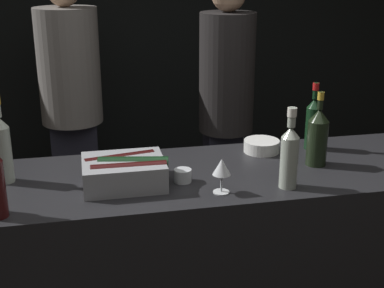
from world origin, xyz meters
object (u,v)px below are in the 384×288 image
(candle_votive, at_px, (183,175))
(ice_bin_with_bottles, at_px, (125,170))
(rose_wine_bottle, at_px, (2,147))
(red_wine_bottle_burgundy, at_px, (313,122))
(person_in_hoodie, at_px, (226,104))
(bowl_white, at_px, (262,146))
(person_blond_tee, at_px, (71,98))
(wine_glass, at_px, (222,168))
(champagne_bottle, at_px, (318,136))
(white_wine_bottle, at_px, (289,154))

(candle_votive, bearing_deg, ice_bin_with_bottles, 175.57)
(rose_wine_bottle, bearing_deg, red_wine_bottle_burgundy, 4.88)
(rose_wine_bottle, bearing_deg, person_in_hoodie, 42.03)
(bowl_white, height_order, red_wine_bottle_burgundy, red_wine_bottle_burgundy)
(candle_votive, bearing_deg, person_blond_tee, 105.40)
(candle_votive, bearing_deg, red_wine_bottle_burgundy, 21.56)
(bowl_white, distance_m, person_in_hoodie, 0.99)
(rose_wine_bottle, bearing_deg, candle_votive, -11.99)
(wine_glass, bearing_deg, ice_bin_with_bottles, 156.78)
(champagne_bottle, relative_size, person_blond_tee, 0.18)
(red_wine_bottle_burgundy, xyz_separation_m, person_in_hoodie, (-0.15, 0.99, -0.17))
(white_wine_bottle, height_order, champagne_bottle, champagne_bottle)
(candle_votive, relative_size, red_wine_bottle_burgundy, 0.22)
(ice_bin_with_bottles, xyz_separation_m, rose_wine_bottle, (-0.47, 0.13, 0.09))
(rose_wine_bottle, relative_size, champagne_bottle, 1.11)
(white_wine_bottle, height_order, red_wine_bottle_burgundy, white_wine_bottle)
(champagne_bottle, height_order, person_blond_tee, person_blond_tee)
(ice_bin_with_bottles, height_order, candle_votive, ice_bin_with_bottles)
(ice_bin_with_bottles, height_order, person_blond_tee, person_blond_tee)
(rose_wine_bottle, distance_m, person_blond_tee, 1.52)
(wine_glass, height_order, red_wine_bottle_burgundy, red_wine_bottle_burgundy)
(ice_bin_with_bottles, relative_size, white_wine_bottle, 1.06)
(ice_bin_with_bottles, relative_size, person_in_hoodie, 0.19)
(red_wine_bottle_burgundy, bearing_deg, ice_bin_with_bottles, -164.62)
(red_wine_bottle_burgundy, distance_m, champagne_bottle, 0.21)
(red_wine_bottle_burgundy, xyz_separation_m, champagne_bottle, (-0.07, -0.20, 0.00))
(white_wine_bottle, relative_size, person_in_hoodie, 0.18)
(rose_wine_bottle, height_order, red_wine_bottle_burgundy, rose_wine_bottle)
(candle_votive, bearing_deg, rose_wine_bottle, 168.01)
(ice_bin_with_bottles, distance_m, rose_wine_bottle, 0.50)
(wine_glass, distance_m, person_in_hoodie, 1.46)
(bowl_white, relative_size, champagne_bottle, 0.51)
(ice_bin_with_bottles, height_order, rose_wine_bottle, rose_wine_bottle)
(white_wine_bottle, xyz_separation_m, red_wine_bottle_burgundy, (0.28, 0.40, -0.01))
(ice_bin_with_bottles, relative_size, rose_wine_bottle, 0.95)
(ice_bin_with_bottles, distance_m, person_blond_tee, 1.64)
(rose_wine_bottle, height_order, champagne_bottle, rose_wine_bottle)
(rose_wine_bottle, height_order, person_blond_tee, person_blond_tee)
(red_wine_bottle_burgundy, height_order, champagne_bottle, champagne_bottle)
(ice_bin_with_bottles, xyz_separation_m, red_wine_bottle_burgundy, (0.90, 0.25, 0.07))
(candle_votive, relative_size, champagne_bottle, 0.22)
(bowl_white, height_order, wine_glass, wine_glass)
(candle_votive, xyz_separation_m, rose_wine_bottle, (-0.70, 0.15, 0.12))
(white_wine_bottle, bearing_deg, wine_glass, 179.30)
(champagne_bottle, bearing_deg, candle_votive, -173.69)
(white_wine_bottle, bearing_deg, champagne_bottle, 44.18)
(red_wine_bottle_burgundy, relative_size, champagne_bottle, 0.97)
(wine_glass, bearing_deg, person_blond_tee, 108.02)
(wine_glass, bearing_deg, rose_wine_bottle, 161.08)
(ice_bin_with_bottles, bearing_deg, bowl_white, 21.19)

